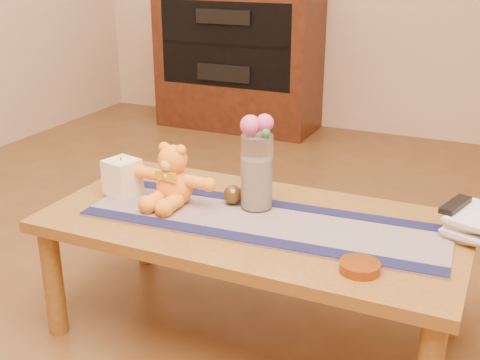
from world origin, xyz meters
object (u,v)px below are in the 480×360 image
at_px(tv_remote, 455,205).
at_px(amber_dish, 360,267).
at_px(bronze_ball, 233,195).
at_px(book_bottom, 454,225).
at_px(glass_vase, 257,172).
at_px(pillar_candle, 122,177).
at_px(teddy_bear, 174,175).

height_order(tv_remote, amber_dish, tv_remote).
distance_m(bronze_ball, book_bottom, 0.74).
xyz_separation_m(glass_vase, bronze_ball, (-0.09, -0.01, -0.10)).
xyz_separation_m(bronze_ball, book_bottom, (0.73, 0.13, -0.03)).
xyz_separation_m(pillar_candle, bronze_ball, (0.41, 0.08, -0.03)).
bearing_deg(tv_remote, amber_dish, -100.81).
height_order(pillar_candle, amber_dish, pillar_candle).
distance_m(teddy_bear, amber_dish, 0.75).
distance_m(teddy_bear, pillar_candle, 0.22).
relative_size(pillar_candle, bronze_ball, 1.89).
bearing_deg(amber_dish, tv_remote, 62.89).
relative_size(glass_vase, bronze_ball, 3.81).
bearing_deg(teddy_bear, tv_remote, 14.66).
bearing_deg(amber_dish, bronze_ball, 152.30).
bearing_deg(amber_dish, teddy_bear, 164.05).
relative_size(teddy_bear, tv_remote, 1.89).
relative_size(teddy_bear, pillar_candle, 2.35).
bearing_deg(amber_dish, pillar_candle, 168.08).
relative_size(pillar_candle, book_bottom, 0.58).
distance_m(bronze_ball, amber_dish, 0.59).
bearing_deg(teddy_bear, bronze_ball, 22.48).
xyz_separation_m(book_bottom, amber_dish, (-0.21, -0.41, 0.00)).
relative_size(bronze_ball, tv_remote, 0.43).
xyz_separation_m(glass_vase, amber_dish, (0.44, -0.28, -0.12)).
relative_size(pillar_candle, tv_remote, 0.80).
xyz_separation_m(teddy_bear, pillar_candle, (-0.22, -0.01, -0.04)).
relative_size(tv_remote, amber_dish, 1.38).
xyz_separation_m(pillar_candle, book_bottom, (1.14, 0.21, -0.06)).
bearing_deg(tv_remote, book_bottom, 90.00).
bearing_deg(bronze_ball, glass_vase, 4.71).
bearing_deg(bronze_ball, book_bottom, 10.39).
xyz_separation_m(bronze_ball, tv_remote, (0.73, 0.12, 0.04)).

